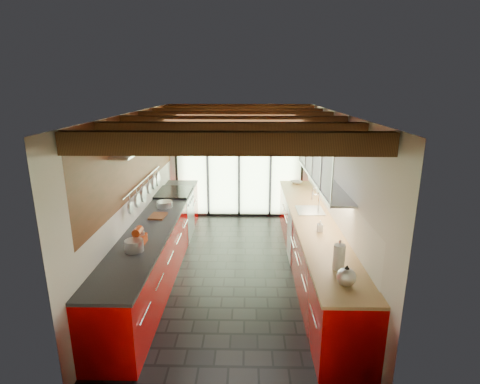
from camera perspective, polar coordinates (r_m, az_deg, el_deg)
The scene contains 18 objects.
ground at distance 6.46m, azimuth -0.72°, elevation -11.71°, with size 5.50×5.50×0.00m, color black.
room_shell at distance 5.88m, azimuth -0.78°, elevation 2.71°, with size 5.50×5.50×5.50m.
ceiling_beams at distance 6.12m, azimuth -0.68°, elevation 10.92°, with size 3.14×5.06×4.90m.
glass_door at distance 8.52m, azimuth -0.16°, elevation 6.92°, with size 2.95×0.10×2.90m.
left_counter at distance 6.43m, azimuth -12.28°, elevation -7.70°, with size 0.68×5.00×0.92m.
range_stove at distance 7.74m, azimuth -9.86°, elevation -3.35°, with size 0.66×0.90×0.97m.
right_counter at distance 6.35m, azimuth 10.95°, elevation -7.93°, with size 0.68×5.00×0.92m.
sink_assembly at distance 6.54m, azimuth 10.73°, elevation -2.50°, with size 0.45×0.52×0.43m.
upper_cabinets_right at distance 6.25m, azimuth 12.59°, elevation 4.97°, with size 0.34×3.00×3.00m.
left_wall_fixtures at distance 6.31m, azimuth -14.20°, elevation 4.54°, with size 0.28×2.60×0.96m.
stand_mixer at distance 5.28m, azimuth -15.17°, elevation -6.68°, with size 0.17×0.28×0.25m.
pot_large at distance 5.09m, azimuth -15.83°, elevation -7.87°, with size 0.24×0.24×0.15m, color silver.
pot_small at distance 6.76m, azimuth -11.43°, elevation -1.83°, with size 0.27×0.27×0.10m, color silver.
cutting_board at distance 6.29m, azimuth -12.40°, elevation -3.60°, with size 0.24×0.34×0.03m, color brown.
kettle at distance 4.28m, azimuth 15.91°, elevation -12.18°, with size 0.24×0.27×0.24m.
paper_towel at distance 4.56m, azimuth 14.86°, elevation -9.60°, with size 0.15×0.15×0.37m.
soap_bottle at distance 5.64m, azimuth 12.10°, elevation -5.10°, with size 0.08×0.08×0.17m, color silver.
bowl at distance 8.30m, azimuth 8.58°, elevation 1.48°, with size 0.24×0.24×0.06m, color silver.
Camera 1 is at (0.20, -5.72, 3.00)m, focal length 28.00 mm.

